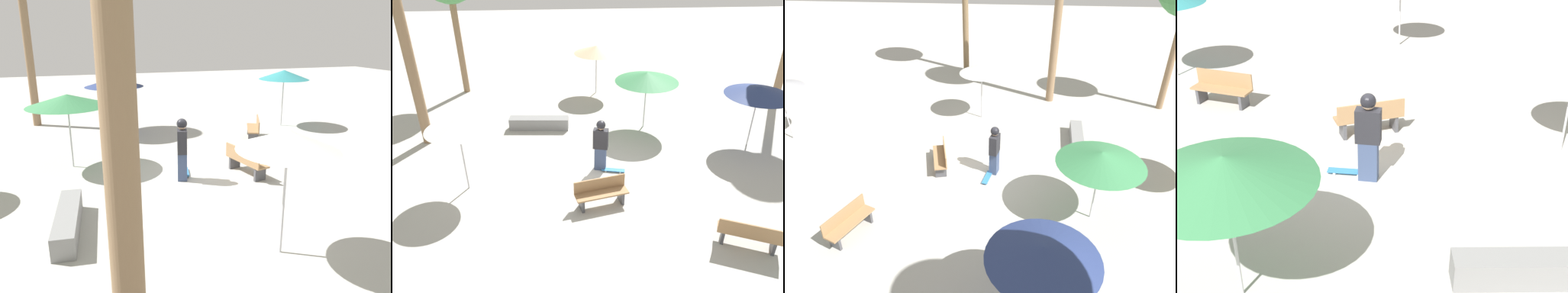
{
  "view_description": "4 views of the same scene",
  "coord_description": "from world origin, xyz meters",
  "views": [
    {
      "loc": [
        10.04,
        -3.31,
        4.23
      ],
      "look_at": [
        -0.69,
        0.04,
        0.8
      ],
      "focal_mm": 35.0,
      "sensor_mm": 36.0,
      "label": 1
    },
    {
      "loc": [
        1.11,
        10.48,
        7.3
      ],
      "look_at": [
        0.32,
        -0.25,
        1.07
      ],
      "focal_mm": 35.0,
      "sensor_mm": 36.0,
      "label": 2
    },
    {
      "loc": [
        -11.42,
        -1.03,
        7.98
      ],
      "look_at": [
        -0.71,
        -0.09,
        1.41
      ],
      "focal_mm": 35.0,
      "sensor_mm": 36.0,
      "label": 3
    },
    {
      "loc": [
        -0.85,
        -9.84,
        5.82
      ],
      "look_at": [
        -0.04,
        -0.51,
        0.71
      ],
      "focal_mm": 50.0,
      "sensor_mm": 36.0,
      "label": 4
    }
  ],
  "objects": [
    {
      "name": "skateboard",
      "position": [
        -0.56,
        -0.32,
        0.06
      ],
      "size": [
        0.82,
        0.36,
        0.07
      ],
      "rotation": [
        0.0,
        0.0,
        2.93
      ],
      "color": "teal",
      "rests_on": "ground_plane"
    },
    {
      "name": "ground_plane",
      "position": [
        0.0,
        0.0,
        0.0
      ],
      "size": [
        60.0,
        60.0,
        0.0
      ],
      "primitive_type": "plane",
      "color": "#B2AFA8"
    },
    {
      "name": "shade_umbrella_green",
      "position": [
        -2.26,
        -3.62,
        2.17
      ],
      "size": [
        2.52,
        2.52,
        2.36
      ],
      "color": "#B7B7BC",
      "rests_on": "ground_plane"
    },
    {
      "name": "bench_near",
      "position": [
        0.05,
        1.41,
        0.43
      ],
      "size": [
        1.66,
        0.8,
        0.85
      ],
      "rotation": [
        0.0,
        0.0,
        0.23
      ],
      "color": "#47474C",
      "rests_on": "ground_plane"
    },
    {
      "name": "skater_main",
      "position": [
        -0.13,
        -0.54,
        1.0
      ],
      "size": [
        0.54,
        0.38,
        1.85
      ],
      "rotation": [
        0.0,
        0.0,
        2.9
      ],
      "color": "#38476B",
      "rests_on": "ground_plane"
    },
    {
      "name": "bench_far",
      "position": [
        -3.59,
        3.46,
        0.43
      ],
      "size": [
        1.64,
        1.04,
        0.85
      ],
      "rotation": [
        0.0,
        0.0,
        2.73
      ],
      "color": "#47474C",
      "rests_on": "ground_plane"
    },
    {
      "name": "concrete_ledge",
      "position": [
        2.09,
        -3.74,
        0.24
      ],
      "size": [
        2.44,
        0.65,
        0.49
      ],
      "rotation": [
        0.0,
        0.0,
        3.07
      ],
      "color": "gray",
      "rests_on": "ground_plane"
    }
  ]
}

